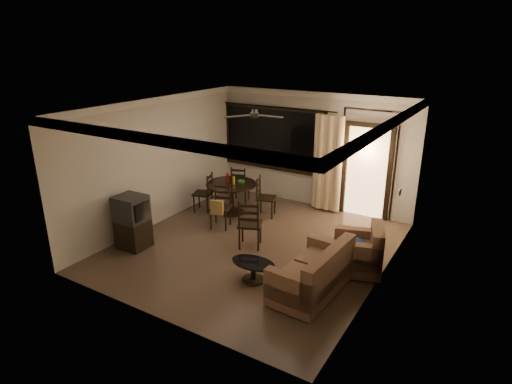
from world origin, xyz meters
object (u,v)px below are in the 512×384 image
Objects in this scene: armchair at (360,252)px; dining_chair_west at (204,200)px; sofa at (314,275)px; dining_chair_east at (266,205)px; coffee_table at (253,268)px; dining_chair_north at (240,191)px; side_chair at (250,233)px; tv_cabinet at (133,222)px; dining_chair_south at (220,214)px; dining_table at (231,190)px.

dining_chair_west is at bearing 150.42° from armchair.
dining_chair_west reaches higher than sofa.
dining_chair_east is 2.89m from coffee_table.
dining_chair_north is (-1.04, 0.49, 0.00)m from dining_chair_east.
armchair is at bearing 162.46° from side_chair.
dining_chair_north is at bearing -76.22° from side_chair.
side_chair is at bearing 29.06° from tv_cabinet.
dining_chair_west is 2.23m from side_chair.
dining_chair_south is 0.59× the size of sofa.
side_chair reaches higher than dining_chair_west.
coffee_table is (-1.05, -0.18, -0.10)m from sofa.
dining_table reaches higher than sofa.
coffee_table is at bearing 100.71° from side_chair.
armchair is at bearing 16.87° from tv_cabinet.
sofa is at bearing 9.58° from coffee_table.
dining_chair_south is 1.00× the size of dining_chair_north.
dining_chair_east is at bearing 136.76° from dining_chair_north.
dining_chair_west is at bearing 91.78° from dining_chair_east.
tv_cabinet is 1.01× the size of armchair.
dining_chair_west is at bearing 142.12° from coffee_table.
sofa is (3.11, -2.17, -0.25)m from dining_table.
armchair is (4.15, 1.44, -0.19)m from tv_cabinet.
dining_chair_north is (-0.24, 0.75, -0.31)m from dining_table.
dining_chair_south is at bearing 139.45° from coffee_table.
dining_chair_north is at bearing 135.60° from armchair.
sofa is 1.07m from coffee_table.
dining_chair_west and dining_chair_south have the same top height.
dining_table reaches higher than armchair.
dining_table is 2.59m from tv_cabinet.
dining_table reaches higher than dining_chair_south.
tv_cabinet reaches higher than dining_chair_east.
dining_chair_east is at bearing 135.48° from armchair.
dining_table reaches higher than dining_chair_east.
tv_cabinet is 3.78m from sofa.
sofa is 1.18m from armchair.
sofa is at bearing 121.16° from dining_chair_north.
side_chair reaches higher than coffee_table.
dining_table is at bearing 89.92° from dining_chair_east.
dining_chair_south is 1.64m from dining_chair_north.
dining_chair_west is 1.00× the size of dining_chair_north.
dining_table is 1.26× the size of dining_chair_north.
dining_chair_south is at bearing -72.39° from dining_table.
dining_chair_west is at bearing 130.36° from dining_chair_south.
dining_chair_east is 0.92× the size of side_chair.
dining_chair_south reaches higher than sofa.
armchair is at bearing 61.30° from dining_chair_west.
sofa is 1.51× the size of armchair.
dining_chair_south is at bearing 158.17° from sofa.
dining_chair_east is at bearing 91.78° from dining_chair_west.
dining_chair_south is at bearing 90.00° from dining_chair_north.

